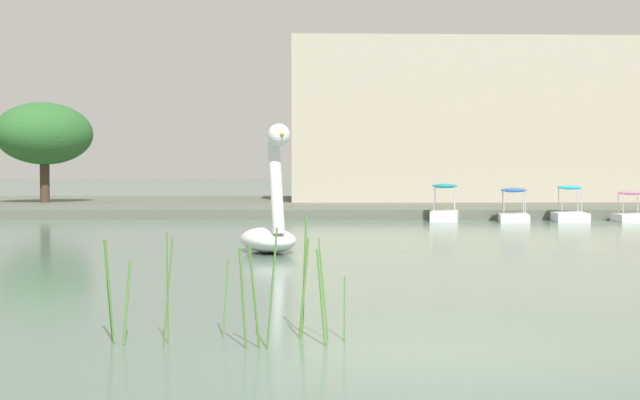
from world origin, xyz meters
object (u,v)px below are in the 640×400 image
at_px(pedal_boat_teal, 445,210).
at_px(pedal_boat_pink, 631,213).
at_px(pedal_boat_cyan, 570,212).
at_px(swan_boat, 269,227).
at_px(tree_sapling_by_fence, 44,134).
at_px(pedal_boat_blue, 514,211).

xyz_separation_m(pedal_boat_teal, pedal_boat_pink, (7.85, -0.55, -0.09)).
xyz_separation_m(pedal_boat_teal, pedal_boat_cyan, (5.33, -0.33, -0.07)).
distance_m(swan_boat, pedal_boat_pink, 20.52).
height_order(pedal_boat_cyan, tree_sapling_by_fence, tree_sapling_by_fence).
bearing_deg(tree_sapling_by_fence, pedal_boat_teal, -28.03).
distance_m(swan_boat, tree_sapling_by_fence, 30.02).
bearing_deg(pedal_boat_cyan, pedal_boat_blue, -174.78).
xyz_separation_m(pedal_boat_blue, tree_sapling_by_fence, (-23.73, 11.65, 3.82)).
relative_size(swan_boat, tree_sapling_by_fence, 0.46).
bearing_deg(pedal_boat_teal, tree_sapling_by_fence, 151.97).
height_order(swan_boat, tree_sapling_by_fence, tree_sapling_by_fence).
distance_m(pedal_boat_teal, pedal_boat_cyan, 5.34).
bearing_deg(pedal_boat_teal, pedal_boat_pink, -4.04).
xyz_separation_m(pedal_boat_blue, pedal_boat_cyan, (2.45, 0.22, -0.04)).
bearing_deg(pedal_boat_blue, tree_sapling_by_fence, 153.84).
relative_size(swan_boat, pedal_boat_cyan, 1.46).
distance_m(pedal_boat_blue, pedal_boat_pink, 4.97).
bearing_deg(pedal_boat_blue, pedal_boat_teal, 169.11).
height_order(pedal_boat_teal, pedal_boat_blue, pedal_boat_teal).
xyz_separation_m(pedal_boat_teal, pedal_boat_blue, (2.88, -0.55, -0.03)).
distance_m(pedal_boat_teal, tree_sapling_by_fence, 23.92).
xyz_separation_m(pedal_boat_cyan, pedal_boat_pink, (2.52, -0.23, -0.02)).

